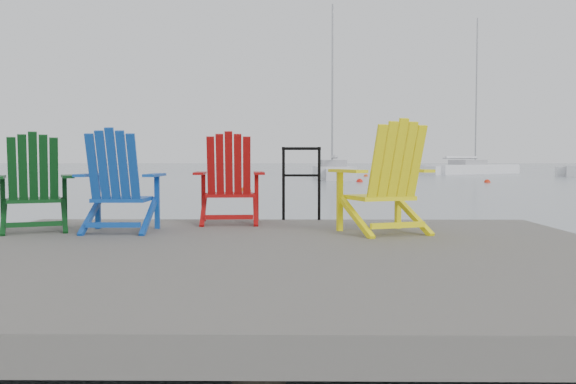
{
  "coord_description": "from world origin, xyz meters",
  "views": [
    {
      "loc": [
        0.17,
        -5.05,
        1.25
      ],
      "look_at": [
        0.09,
        2.35,
        0.85
      ],
      "focal_mm": 38.0,
      "sensor_mm": 36.0,
      "label": 1
    }
  ],
  "objects_px": {
    "buoy_c": "(487,182)",
    "sailboat_near": "(333,173)",
    "chair_yellow": "(386,179)",
    "chair_red": "(229,180)",
    "buoy_a": "(246,191)",
    "sailboat_mid": "(471,170)",
    "buoy_b": "(360,182)",
    "buoy_d": "(366,176)",
    "handrail": "(301,176)",
    "chair_green": "(34,184)",
    "chair_blue": "(119,182)"
  },
  "relations": [
    {
      "from": "buoy_c",
      "to": "sailboat_near",
      "type": "bearing_deg",
      "value": 138.42
    },
    {
      "from": "sailboat_near",
      "to": "chair_yellow",
      "type": "bearing_deg",
      "value": -93.92
    },
    {
      "from": "chair_red",
      "to": "buoy_a",
      "type": "xyz_separation_m",
      "value": [
        -1.18,
        16.94,
        -1.01
      ]
    },
    {
      "from": "sailboat_mid",
      "to": "buoy_b",
      "type": "height_order",
      "value": "sailboat_mid"
    },
    {
      "from": "chair_yellow",
      "to": "buoy_d",
      "type": "height_order",
      "value": "chair_yellow"
    },
    {
      "from": "sailboat_mid",
      "to": "buoy_d",
      "type": "xyz_separation_m",
      "value": [
        -10.18,
        -8.41,
        -0.35
      ]
    },
    {
      "from": "handrail",
      "to": "sailboat_mid",
      "type": "distance_m",
      "value": 48.46
    },
    {
      "from": "chair_green",
      "to": "chair_blue",
      "type": "height_order",
      "value": "chair_blue"
    },
    {
      "from": "buoy_c",
      "to": "buoy_d",
      "type": "xyz_separation_m",
      "value": [
        -5.2,
        11.91,
        0.0
      ]
    },
    {
      "from": "buoy_b",
      "to": "buoy_d",
      "type": "xyz_separation_m",
      "value": [
        1.65,
        11.18,
        0.0
      ]
    },
    {
      "from": "handrail",
      "to": "buoy_c",
      "type": "bearing_deg",
      "value": 67.98
    },
    {
      "from": "chair_red",
      "to": "sailboat_mid",
      "type": "relative_size",
      "value": 0.07
    },
    {
      "from": "buoy_b",
      "to": "buoy_c",
      "type": "bearing_deg",
      "value": -6.09
    },
    {
      "from": "chair_yellow",
      "to": "buoy_c",
      "type": "xyz_separation_m",
      "value": [
        9.53,
        27.02,
        -1.05
      ]
    },
    {
      "from": "chair_yellow",
      "to": "sailboat_near",
      "type": "distance_m",
      "value": 34.13
    },
    {
      "from": "chair_blue",
      "to": "sailboat_mid",
      "type": "distance_m",
      "value": 50.31
    },
    {
      "from": "sailboat_near",
      "to": "buoy_b",
      "type": "height_order",
      "value": "sailboat_near"
    },
    {
      "from": "chair_blue",
      "to": "buoy_b",
      "type": "bearing_deg",
      "value": 78.11
    },
    {
      "from": "buoy_c",
      "to": "buoy_d",
      "type": "relative_size",
      "value": 1.04
    },
    {
      "from": "chair_blue",
      "to": "sailboat_near",
      "type": "relative_size",
      "value": 0.09
    },
    {
      "from": "chair_blue",
      "to": "chair_yellow",
      "type": "distance_m",
      "value": 2.72
    },
    {
      "from": "handrail",
      "to": "chair_blue",
      "type": "height_order",
      "value": "chair_blue"
    },
    {
      "from": "handrail",
      "to": "chair_blue",
      "type": "xyz_separation_m",
      "value": [
        -1.88,
        -1.31,
        -0.03
      ]
    },
    {
      "from": "chair_blue",
      "to": "buoy_c",
      "type": "height_order",
      "value": "chair_blue"
    },
    {
      "from": "buoy_b",
      "to": "buoy_a",
      "type": "bearing_deg",
      "value": -119.15
    },
    {
      "from": "chair_yellow",
      "to": "sailboat_mid",
      "type": "height_order",
      "value": "sailboat_mid"
    },
    {
      "from": "buoy_b",
      "to": "buoy_d",
      "type": "bearing_deg",
      "value": 81.6
    },
    {
      "from": "sailboat_near",
      "to": "chair_red",
      "type": "bearing_deg",
      "value": -96.87
    },
    {
      "from": "chair_red",
      "to": "chair_blue",
      "type": "bearing_deg",
      "value": -146.39
    },
    {
      "from": "sailboat_near",
      "to": "chair_blue",
      "type": "bearing_deg",
      "value": -98.47
    },
    {
      "from": "handrail",
      "to": "chair_green",
      "type": "xyz_separation_m",
      "value": [
        -2.78,
        -1.26,
        -0.05
      ]
    },
    {
      "from": "chair_red",
      "to": "chair_yellow",
      "type": "distance_m",
      "value": 1.9
    },
    {
      "from": "sailboat_mid",
      "to": "chair_yellow",
      "type": "bearing_deg",
      "value": -53.82
    },
    {
      "from": "chair_red",
      "to": "chair_green",
      "type": "bearing_deg",
      "value": -163.14
    },
    {
      "from": "handrail",
      "to": "buoy_d",
      "type": "height_order",
      "value": "handrail"
    },
    {
      "from": "handrail",
      "to": "chair_yellow",
      "type": "height_order",
      "value": "chair_yellow"
    },
    {
      "from": "chair_yellow",
      "to": "buoy_d",
      "type": "relative_size",
      "value": 3.34
    },
    {
      "from": "chair_yellow",
      "to": "buoy_d",
      "type": "distance_m",
      "value": 39.18
    },
    {
      "from": "chair_yellow",
      "to": "buoy_b",
      "type": "height_order",
      "value": "chair_yellow"
    },
    {
      "from": "chair_blue",
      "to": "buoy_b",
      "type": "distance_m",
      "value": 28.23
    },
    {
      "from": "sailboat_near",
      "to": "buoy_a",
      "type": "xyz_separation_m",
      "value": [
        -4.42,
        -16.25,
        -0.36
      ]
    },
    {
      "from": "buoy_b",
      "to": "chair_red",
      "type": "bearing_deg",
      "value": -99.21
    },
    {
      "from": "sailboat_mid",
      "to": "buoy_c",
      "type": "relative_size",
      "value": 40.26
    },
    {
      "from": "chair_green",
      "to": "buoy_c",
      "type": "xyz_separation_m",
      "value": [
        13.15,
        26.9,
        -1.0
      ]
    },
    {
      "from": "buoy_d",
      "to": "buoy_b",
      "type": "bearing_deg",
      "value": -98.4
    },
    {
      "from": "sailboat_near",
      "to": "buoy_d",
      "type": "relative_size",
      "value": 35.78
    },
    {
      "from": "chair_green",
      "to": "buoy_b",
      "type": "relative_size",
      "value": 2.67
    },
    {
      "from": "chair_green",
      "to": "buoy_c",
      "type": "height_order",
      "value": "chair_green"
    },
    {
      "from": "chair_yellow",
      "to": "sailboat_near",
      "type": "xyz_separation_m",
      "value": [
        1.57,
        34.08,
        -0.7
      ]
    },
    {
      "from": "chair_green",
      "to": "sailboat_near",
      "type": "distance_m",
      "value": 34.36
    }
  ]
}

